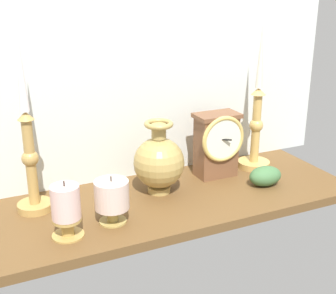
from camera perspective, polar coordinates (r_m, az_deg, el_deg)
ground_plane at (r=122.85cm, az=-0.04°, el=-6.70°), size 100.00×36.00×2.40cm
back_wall at (r=128.77cm, az=-3.57°, el=10.32°), size 120.00×2.00×65.00cm
mantel_clock at (r=132.60cm, az=6.04°, el=0.41°), size 13.20×9.49×18.82cm
candlestick_tall_left at (r=115.04cm, az=-16.61°, el=-0.74°), size 8.59×8.59×44.83cm
candlestick_tall_center at (r=140.03cm, az=10.75°, el=2.52°), size 9.67×9.67×42.52cm
brass_vase_bulbous at (r=122.12cm, az=-1.12°, el=-1.80°), size 13.49×13.49×19.63cm
pillar_candle_front at (r=108.67cm, az=-6.90°, el=-6.21°), size 8.07×8.07×11.59cm
pillar_candle_near_clock at (r=104.32cm, az=-12.39°, el=-7.40°), size 7.18×7.18×13.27cm
ivy_sprig at (r=131.16cm, az=11.84°, el=-3.49°), size 9.50×6.65×5.40cm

